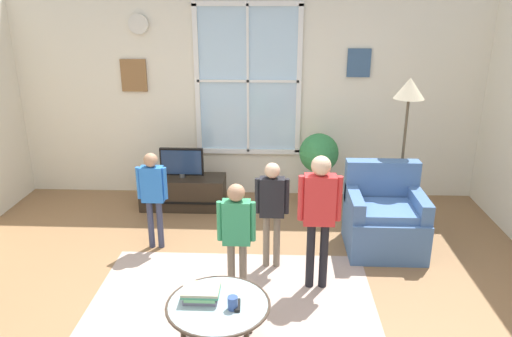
{
  "coord_description": "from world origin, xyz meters",
  "views": [
    {
      "loc": [
        0.36,
        -3.44,
        2.46
      ],
      "look_at": [
        0.18,
        0.87,
        0.95
      ],
      "focal_mm": 34.12,
      "sensor_mm": 36.0,
      "label": 1
    }
  ],
  "objects_px": {
    "tv_stand": "(183,192)",
    "book_stack": "(201,293)",
    "person_green_shirt": "(237,229)",
    "person_blue_shirt": "(153,190)",
    "coffee_table": "(218,307)",
    "remote_near_books": "(237,305)",
    "person_black_shirt": "(272,203)",
    "floor_lamp": "(408,104)",
    "television": "(182,162)",
    "armchair": "(384,219)",
    "cup": "(233,303)",
    "potted_plant_by_window": "(318,165)",
    "person_red_shirt": "(319,208)"
  },
  "relations": [
    {
      "from": "tv_stand",
      "to": "book_stack",
      "type": "xyz_separation_m",
      "value": [
        0.62,
        -2.56,
        0.26
      ]
    },
    {
      "from": "book_stack",
      "to": "person_green_shirt",
      "type": "relative_size",
      "value": 0.25
    },
    {
      "from": "tv_stand",
      "to": "person_blue_shirt",
      "type": "relative_size",
      "value": 1.0
    },
    {
      "from": "coffee_table",
      "to": "remote_near_books",
      "type": "xyz_separation_m",
      "value": [
        0.14,
        -0.03,
        0.04
      ]
    },
    {
      "from": "person_green_shirt",
      "to": "person_black_shirt",
      "type": "height_order",
      "value": "person_green_shirt"
    },
    {
      "from": "person_green_shirt",
      "to": "coffee_table",
      "type": "bearing_deg",
      "value": -96.79
    },
    {
      "from": "remote_near_books",
      "to": "floor_lamp",
      "type": "xyz_separation_m",
      "value": [
        1.64,
        2.23,
        0.99
      ]
    },
    {
      "from": "remote_near_books",
      "to": "person_green_shirt",
      "type": "bearing_deg",
      "value": 94.88
    },
    {
      "from": "person_green_shirt",
      "to": "book_stack",
      "type": "bearing_deg",
      "value": -108.39
    },
    {
      "from": "television",
      "to": "armchair",
      "type": "xyz_separation_m",
      "value": [
        2.26,
        -0.95,
        -0.26
      ]
    },
    {
      "from": "television",
      "to": "cup",
      "type": "xyz_separation_m",
      "value": [
        0.85,
        -2.66,
        -0.13
      ]
    },
    {
      "from": "armchair",
      "to": "book_stack",
      "type": "relative_size",
      "value": 3.24
    },
    {
      "from": "armchair",
      "to": "potted_plant_by_window",
      "type": "xyz_separation_m",
      "value": [
        -0.6,
        1.02,
        0.22
      ]
    },
    {
      "from": "cup",
      "to": "person_blue_shirt",
      "type": "height_order",
      "value": "person_blue_shirt"
    },
    {
      "from": "potted_plant_by_window",
      "to": "floor_lamp",
      "type": "distance_m",
      "value": 1.32
    },
    {
      "from": "person_green_shirt",
      "to": "floor_lamp",
      "type": "distance_m",
      "value": 2.4
    },
    {
      "from": "remote_near_books",
      "to": "potted_plant_by_window",
      "type": "distance_m",
      "value": 2.82
    },
    {
      "from": "person_blue_shirt",
      "to": "person_black_shirt",
      "type": "xyz_separation_m",
      "value": [
        1.2,
        -0.33,
        0.02
      ]
    },
    {
      "from": "potted_plant_by_window",
      "to": "person_blue_shirt",
      "type": "bearing_deg",
      "value": -147.45
    },
    {
      "from": "tv_stand",
      "to": "television",
      "type": "relative_size",
      "value": 1.96
    },
    {
      "from": "person_red_shirt",
      "to": "coffee_table",
      "type": "bearing_deg",
      "value": -130.81
    },
    {
      "from": "book_stack",
      "to": "person_green_shirt",
      "type": "bearing_deg",
      "value": 71.61
    },
    {
      "from": "television",
      "to": "person_green_shirt",
      "type": "xyz_separation_m",
      "value": [
        0.82,
        -1.93,
        0.08
      ]
    },
    {
      "from": "tv_stand",
      "to": "person_black_shirt",
      "type": "bearing_deg",
      "value": -51.2
    },
    {
      "from": "cup",
      "to": "remote_near_books",
      "type": "xyz_separation_m",
      "value": [
        0.03,
        0.03,
        -0.04
      ]
    },
    {
      "from": "person_blue_shirt",
      "to": "armchair",
      "type": "bearing_deg",
      "value": 2.3
    },
    {
      "from": "tv_stand",
      "to": "floor_lamp",
      "type": "bearing_deg",
      "value": -9.24
    },
    {
      "from": "cup",
      "to": "potted_plant_by_window",
      "type": "xyz_separation_m",
      "value": [
        0.8,
        2.74,
        0.09
      ]
    },
    {
      "from": "coffee_table",
      "to": "cup",
      "type": "relative_size",
      "value": 7.78
    },
    {
      "from": "person_green_shirt",
      "to": "armchair",
      "type": "bearing_deg",
      "value": 34.47
    },
    {
      "from": "person_red_shirt",
      "to": "person_blue_shirt",
      "type": "bearing_deg",
      "value": 157.38
    },
    {
      "from": "television",
      "to": "person_red_shirt",
      "type": "xyz_separation_m",
      "value": [
        1.51,
        -1.71,
        0.19
      ]
    },
    {
      "from": "armchair",
      "to": "person_green_shirt",
      "type": "xyz_separation_m",
      "value": [
        -1.43,
        -0.98,
        0.34
      ]
    },
    {
      "from": "remote_near_books",
      "to": "floor_lamp",
      "type": "distance_m",
      "value": 2.94
    },
    {
      "from": "tv_stand",
      "to": "person_red_shirt",
      "type": "relative_size",
      "value": 0.83
    },
    {
      "from": "tv_stand",
      "to": "cup",
      "type": "height_order",
      "value": "cup"
    },
    {
      "from": "person_green_shirt",
      "to": "potted_plant_by_window",
      "type": "distance_m",
      "value": 2.18
    },
    {
      "from": "tv_stand",
      "to": "floor_lamp",
      "type": "relative_size",
      "value": 0.61
    },
    {
      "from": "coffee_table",
      "to": "person_blue_shirt",
      "type": "distance_m",
      "value": 1.79
    },
    {
      "from": "coffee_table",
      "to": "person_blue_shirt",
      "type": "relative_size",
      "value": 0.73
    },
    {
      "from": "person_red_shirt",
      "to": "potted_plant_by_window",
      "type": "height_order",
      "value": "person_red_shirt"
    },
    {
      "from": "person_red_shirt",
      "to": "cup",
      "type": "bearing_deg",
      "value": -124.94
    },
    {
      "from": "television",
      "to": "floor_lamp",
      "type": "xyz_separation_m",
      "value": [
        2.53,
        -0.41,
        0.82
      ]
    },
    {
      "from": "coffee_table",
      "to": "person_green_shirt",
      "type": "bearing_deg",
      "value": 83.21
    },
    {
      "from": "cup",
      "to": "floor_lamp",
      "type": "xyz_separation_m",
      "value": [
        1.67,
        2.25,
        0.95
      ]
    },
    {
      "from": "tv_stand",
      "to": "floor_lamp",
      "type": "distance_m",
      "value": 2.83
    },
    {
      "from": "person_red_shirt",
      "to": "person_black_shirt",
      "type": "xyz_separation_m",
      "value": [
        -0.41,
        0.34,
        -0.11
      ]
    },
    {
      "from": "cup",
      "to": "person_red_shirt",
      "type": "height_order",
      "value": "person_red_shirt"
    },
    {
      "from": "armchair",
      "to": "person_green_shirt",
      "type": "height_order",
      "value": "person_green_shirt"
    },
    {
      "from": "coffee_table",
      "to": "cup",
      "type": "bearing_deg",
      "value": -26.57
    }
  ]
}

